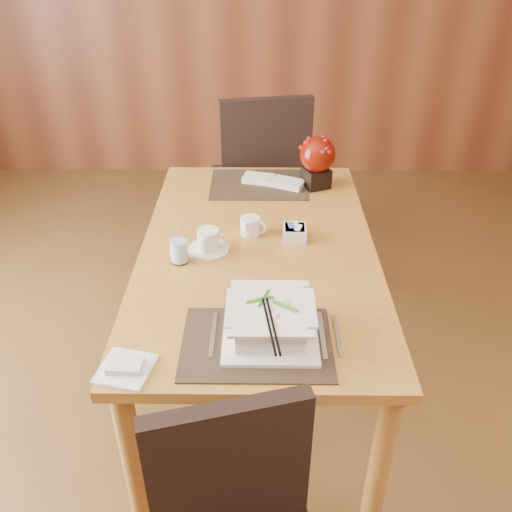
{
  "coord_description": "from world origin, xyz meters",
  "views": [
    {
      "loc": [
        0.01,
        -1.17,
        1.86
      ],
      "look_at": [
        -0.01,
        0.35,
        0.87
      ],
      "focal_mm": 38.0,
      "sensor_mm": 36.0,
      "label": 1
    }
  ],
  "objects_px": {
    "sugar_caddy": "(295,233)",
    "bread_plate": "(126,369)",
    "dining_table": "(258,268)",
    "coffee_cup": "(209,242)",
    "soup_setting": "(270,322)",
    "water_glass": "(178,243)",
    "berry_decor": "(317,159)",
    "far_chair": "(261,174)",
    "creamer_jug": "(250,226)"
  },
  "relations": [
    {
      "from": "sugar_caddy",
      "to": "bread_plate",
      "type": "relative_size",
      "value": 0.63
    },
    {
      "from": "dining_table",
      "to": "sugar_caddy",
      "type": "distance_m",
      "value": 0.2
    },
    {
      "from": "sugar_caddy",
      "to": "bread_plate",
      "type": "height_order",
      "value": "sugar_caddy"
    },
    {
      "from": "coffee_cup",
      "to": "soup_setting",
      "type": "bearing_deg",
      "value": -65.13
    },
    {
      "from": "coffee_cup",
      "to": "water_glass",
      "type": "bearing_deg",
      "value": -141.89
    },
    {
      "from": "dining_table",
      "to": "sugar_caddy",
      "type": "height_order",
      "value": "sugar_caddy"
    },
    {
      "from": "coffee_cup",
      "to": "berry_decor",
      "type": "relative_size",
      "value": 0.65
    },
    {
      "from": "sugar_caddy",
      "to": "dining_table",
      "type": "bearing_deg",
      "value": -157.36
    },
    {
      "from": "bread_plate",
      "to": "far_chair",
      "type": "height_order",
      "value": "far_chair"
    },
    {
      "from": "sugar_caddy",
      "to": "berry_decor",
      "type": "distance_m",
      "value": 0.5
    },
    {
      "from": "berry_decor",
      "to": "far_chair",
      "type": "xyz_separation_m",
      "value": [
        -0.25,
        0.47,
        -0.29
      ]
    },
    {
      "from": "soup_setting",
      "to": "sugar_caddy",
      "type": "height_order",
      "value": "soup_setting"
    },
    {
      "from": "coffee_cup",
      "to": "far_chair",
      "type": "xyz_separation_m",
      "value": [
        0.2,
        1.03,
        -0.19
      ]
    },
    {
      "from": "dining_table",
      "to": "far_chair",
      "type": "distance_m",
      "value": 1.0
    },
    {
      "from": "soup_setting",
      "to": "bread_plate",
      "type": "xyz_separation_m",
      "value": [
        -0.41,
        -0.15,
        -0.05
      ]
    },
    {
      "from": "dining_table",
      "to": "creamer_jug",
      "type": "relative_size",
      "value": 14.94
    },
    {
      "from": "dining_table",
      "to": "creamer_jug",
      "type": "bearing_deg",
      "value": 107.73
    },
    {
      "from": "dining_table",
      "to": "bread_plate",
      "type": "bearing_deg",
      "value": -119.17
    },
    {
      "from": "soup_setting",
      "to": "water_glass",
      "type": "xyz_separation_m",
      "value": [
        -0.33,
        0.41,
        0.02
      ]
    },
    {
      "from": "soup_setting",
      "to": "sugar_caddy",
      "type": "distance_m",
      "value": 0.58
    },
    {
      "from": "coffee_cup",
      "to": "bread_plate",
      "type": "bearing_deg",
      "value": -106.02
    },
    {
      "from": "creamer_jug",
      "to": "coffee_cup",
      "type": "bearing_deg",
      "value": -118.36
    },
    {
      "from": "berry_decor",
      "to": "far_chair",
      "type": "distance_m",
      "value": 0.6
    },
    {
      "from": "sugar_caddy",
      "to": "berry_decor",
      "type": "xyz_separation_m",
      "value": [
        0.12,
        0.48,
        0.11
      ]
    },
    {
      "from": "creamer_jug",
      "to": "berry_decor",
      "type": "xyz_separation_m",
      "value": [
        0.3,
        0.44,
        0.1
      ]
    },
    {
      "from": "water_glass",
      "to": "berry_decor",
      "type": "distance_m",
      "value": 0.85
    },
    {
      "from": "far_chair",
      "to": "sugar_caddy",
      "type": "bearing_deg",
      "value": 87.49
    },
    {
      "from": "dining_table",
      "to": "sugar_caddy",
      "type": "xyz_separation_m",
      "value": [
        0.14,
        0.06,
        0.12
      ]
    },
    {
      "from": "coffee_cup",
      "to": "berry_decor",
      "type": "height_order",
      "value": "berry_decor"
    },
    {
      "from": "creamer_jug",
      "to": "far_chair",
      "type": "relative_size",
      "value": 0.09
    },
    {
      "from": "dining_table",
      "to": "soup_setting",
      "type": "relative_size",
      "value": 5.23
    },
    {
      "from": "berry_decor",
      "to": "bread_plate",
      "type": "xyz_separation_m",
      "value": [
        -0.64,
        -1.2,
        -0.13
      ]
    },
    {
      "from": "coffee_cup",
      "to": "creamer_jug",
      "type": "xyz_separation_m",
      "value": [
        0.16,
        0.12,
        -0.0
      ]
    },
    {
      "from": "berry_decor",
      "to": "creamer_jug",
      "type": "bearing_deg",
      "value": -124.14
    },
    {
      "from": "sugar_caddy",
      "to": "coffee_cup",
      "type": "bearing_deg",
      "value": -165.61
    },
    {
      "from": "water_glass",
      "to": "berry_decor",
      "type": "height_order",
      "value": "berry_decor"
    },
    {
      "from": "coffee_cup",
      "to": "water_glass",
      "type": "height_order",
      "value": "water_glass"
    },
    {
      "from": "water_glass",
      "to": "bread_plate",
      "type": "xyz_separation_m",
      "value": [
        -0.08,
        -0.56,
        -0.08
      ]
    },
    {
      "from": "soup_setting",
      "to": "water_glass",
      "type": "bearing_deg",
      "value": 128.67
    },
    {
      "from": "coffee_cup",
      "to": "far_chair",
      "type": "bearing_deg",
      "value": 79.0
    },
    {
      "from": "dining_table",
      "to": "berry_decor",
      "type": "height_order",
      "value": "berry_decor"
    },
    {
      "from": "sugar_caddy",
      "to": "far_chair",
      "type": "distance_m",
      "value": 0.97
    },
    {
      "from": "soup_setting",
      "to": "berry_decor",
      "type": "distance_m",
      "value": 1.08
    },
    {
      "from": "water_glass",
      "to": "sugar_caddy",
      "type": "bearing_deg",
      "value": 20.81
    },
    {
      "from": "water_glass",
      "to": "coffee_cup",
      "type": "bearing_deg",
      "value": 38.11
    },
    {
      "from": "creamer_jug",
      "to": "sugar_caddy",
      "type": "bearing_deg",
      "value": 10.76
    },
    {
      "from": "creamer_jug",
      "to": "bread_plate",
      "type": "height_order",
      "value": "creamer_jug"
    },
    {
      "from": "coffee_cup",
      "to": "creamer_jug",
      "type": "height_order",
      "value": "coffee_cup"
    },
    {
      "from": "bread_plate",
      "to": "far_chair",
      "type": "bearing_deg",
      "value": 77.05
    },
    {
      "from": "soup_setting",
      "to": "creamer_jug",
      "type": "height_order",
      "value": "soup_setting"
    }
  ]
}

